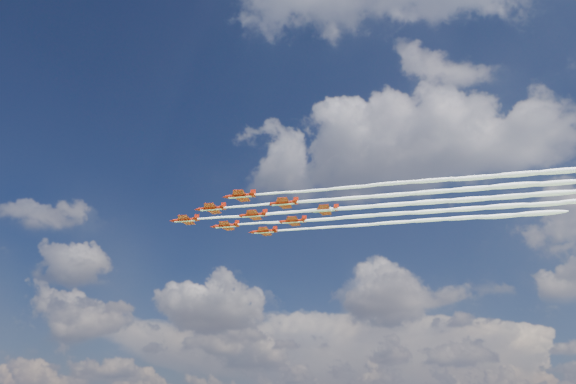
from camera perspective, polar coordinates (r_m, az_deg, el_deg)
name	(u,v)px	position (r m, az deg, el deg)	size (l,w,h in m)	color
jet_lead	(348,208)	(164.35, 6.13, -1.64)	(104.43, 25.41, 2.37)	#B21C09
jet_row2_port	(384,195)	(157.24, 9.77, -0.34)	(104.43, 25.41, 2.37)	#B21C09
jet_row2_starb	(386,215)	(170.72, 9.94, -2.28)	(104.43, 25.41, 2.37)	#B21C09
jet_row3_port	(425,181)	(150.92, 13.75, 1.07)	(104.43, 25.41, 2.37)	#B21C09
jet_row3_centre	(423,203)	(164.27, 13.60, -1.06)	(104.43, 25.41, 2.37)	#B21C09
jet_row3_starb	(422,221)	(177.81, 13.47, -2.87)	(104.43, 25.41, 2.37)	#B21C09
jet_row4_port	(465,189)	(158.62, 17.53, 0.26)	(104.43, 25.41, 2.37)	#B21C09
jet_row4_starb	(460,210)	(171.99, 17.09, -1.71)	(104.43, 25.41, 2.37)	#B21C09
jet_tail	(502,197)	(166.98, 20.94, -0.48)	(104.43, 25.41, 2.37)	#B21C09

